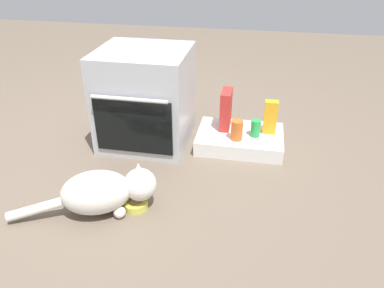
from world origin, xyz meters
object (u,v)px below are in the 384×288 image
(soda_can, at_px, (256,128))
(cereal_box, at_px, (226,109))
(oven, at_px, (145,98))
(juice_carton, at_px, (270,117))
(cat, at_px, (105,191))
(food_bowl, at_px, (135,203))
(sauce_jar, at_px, (237,130))
(pantry_cabinet, at_px, (240,139))

(soda_can, bearing_deg, cereal_box, 156.27)
(oven, height_order, soda_can, oven)
(juice_carton, bearing_deg, cereal_box, 174.85)
(cat, bearing_deg, cereal_box, 37.15)
(cat, distance_m, cereal_box, 1.08)
(oven, height_order, food_bowl, oven)
(cat, bearing_deg, sauce_jar, 27.46)
(sauce_jar, relative_size, cereal_box, 0.50)
(food_bowl, xyz_separation_m, sauce_jar, (0.50, 0.70, 0.15))
(sauce_jar, xyz_separation_m, juice_carton, (0.22, 0.14, 0.05))
(oven, relative_size, cereal_box, 2.39)
(oven, distance_m, food_bowl, 0.83)
(oven, xyz_separation_m, pantry_cabinet, (0.67, 0.04, -0.28))
(sauce_jar, distance_m, juice_carton, 0.26)
(sauce_jar, bearing_deg, cereal_box, 119.73)
(food_bowl, bearing_deg, juice_carton, 49.44)
(food_bowl, bearing_deg, pantry_cabinet, 56.97)
(oven, distance_m, cereal_box, 0.57)
(cat, bearing_deg, soda_can, 25.00)
(food_bowl, bearing_deg, cat, -157.79)
(cat, distance_m, soda_can, 1.12)
(pantry_cabinet, relative_size, cat, 0.80)
(oven, xyz_separation_m, cat, (0.01, -0.81, -0.20))
(cat, bearing_deg, food_bowl, 0.00)
(cereal_box, bearing_deg, food_bowl, -115.00)
(oven, bearing_deg, cat, -89.36)
(food_bowl, height_order, soda_can, soda_can)
(food_bowl, relative_size, sauce_jar, 1.00)
(pantry_cabinet, bearing_deg, oven, -176.43)
(food_bowl, distance_m, soda_can, 1.00)
(oven, distance_m, juice_carton, 0.88)
(pantry_cabinet, bearing_deg, soda_can, -15.81)
(food_bowl, height_order, sauce_jar, sauce_jar)
(cat, relative_size, juice_carton, 3.14)
(soda_can, distance_m, sauce_jar, 0.14)
(pantry_cabinet, bearing_deg, cat, -127.72)
(food_bowl, xyz_separation_m, juice_carton, (0.71, 0.83, 0.20))
(pantry_cabinet, distance_m, juice_carton, 0.26)
(sauce_jar, distance_m, cereal_box, 0.20)
(cat, xyz_separation_m, sauce_jar, (0.64, 0.75, 0.04))
(oven, xyz_separation_m, sauce_jar, (0.65, -0.06, -0.16))
(sauce_jar, bearing_deg, juice_carton, 32.52)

